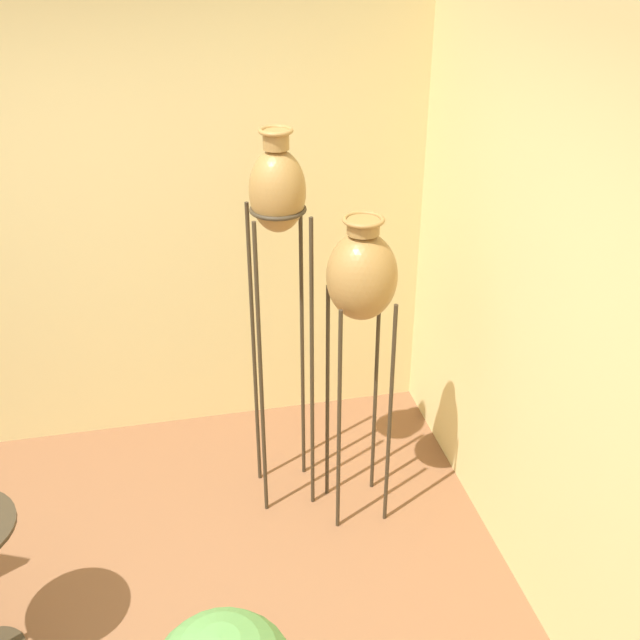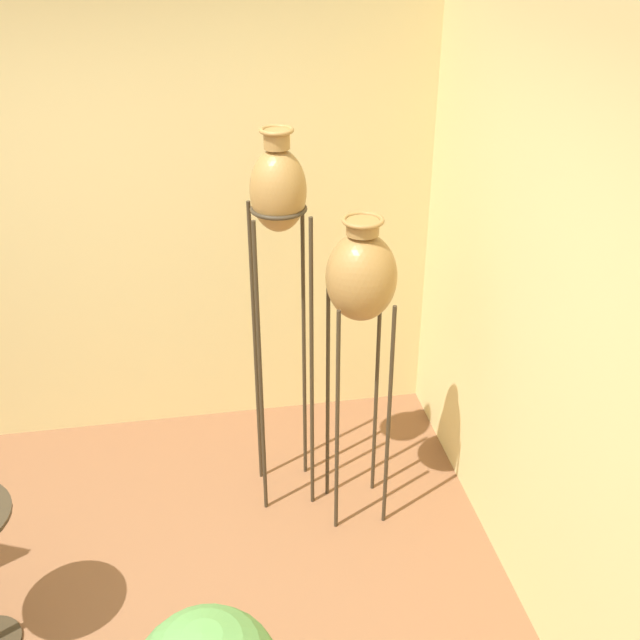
# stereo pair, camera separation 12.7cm
# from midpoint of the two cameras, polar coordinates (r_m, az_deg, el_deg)

# --- Properties ---
(wall_back) EXTENTS (7.78, 0.06, 2.70)m
(wall_back) POSITION_cam_midpoint_polar(r_m,az_deg,el_deg) (4.26, -18.23, 7.17)
(wall_back) COLOR beige
(wall_back) RESTS_ON ground_plane
(wall_right) EXTENTS (0.06, 7.78, 2.70)m
(wall_right) POSITION_cam_midpoint_polar(r_m,az_deg,el_deg) (2.89, 19.37, -3.44)
(wall_right) COLOR beige
(wall_right) RESTS_ON ground_plane
(vase_stand_tall) EXTENTS (0.27, 0.27, 2.00)m
(vase_stand_tall) POSITION_cam_midpoint_polar(r_m,az_deg,el_deg) (3.40, -4.32, 8.64)
(vase_stand_tall) COLOR #382D1E
(vase_stand_tall) RESTS_ON ground_plane
(vase_stand_medium) EXTENTS (0.33, 0.33, 1.64)m
(vase_stand_medium) POSITION_cam_midpoint_polar(r_m,az_deg,el_deg) (3.39, 2.12, 3.01)
(vase_stand_medium) COLOR #382D1E
(vase_stand_medium) RESTS_ON ground_plane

